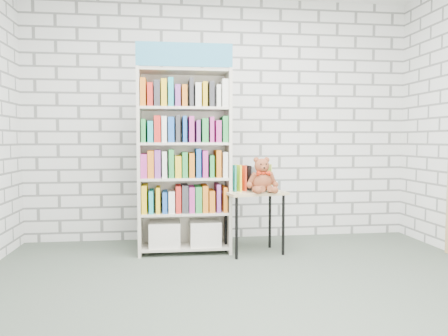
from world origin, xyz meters
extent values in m
plane|color=#444F42|center=(0.00, 0.00, 0.00)|extent=(4.50, 4.50, 0.00)
cube|color=silver|center=(0.00, 2.00, 1.40)|extent=(4.50, 0.02, 2.80)
cube|color=silver|center=(0.00, -2.00, 1.40)|extent=(4.50, 0.02, 2.80)
cube|color=beige|center=(-0.91, 1.35, 0.93)|extent=(0.03, 0.36, 1.87)
cube|color=beige|center=(-0.01, 1.35, 0.93)|extent=(0.03, 0.36, 1.87)
cube|color=beige|center=(-0.46, 1.52, 0.93)|extent=(0.93, 0.02, 1.87)
cube|color=teal|center=(-0.46, 1.18, 1.98)|extent=(0.93, 0.02, 0.23)
cube|color=beige|center=(-0.46, 1.35, 0.06)|extent=(0.87, 0.34, 0.03)
cube|color=beige|center=(-0.46, 1.35, 0.42)|extent=(0.87, 0.34, 0.03)
cube|color=beige|center=(-0.46, 1.35, 0.77)|extent=(0.87, 0.34, 0.03)
cube|color=beige|center=(-0.46, 1.35, 1.12)|extent=(0.87, 0.34, 0.03)
cube|color=beige|center=(-0.46, 1.35, 1.47)|extent=(0.87, 0.34, 0.03)
cube|color=beige|center=(-0.46, 1.35, 1.85)|extent=(0.87, 0.34, 0.03)
cube|color=silver|center=(-0.67, 1.35, 0.20)|extent=(0.31, 0.30, 0.25)
cube|color=silver|center=(-0.26, 1.35, 0.20)|extent=(0.31, 0.30, 0.25)
cube|color=orange|center=(-0.46, 1.34, 0.55)|extent=(0.87, 0.30, 0.25)
cube|color=#BF338C|center=(-0.46, 1.34, 0.91)|extent=(0.87, 0.30, 0.25)
cube|color=#19A5B2|center=(-0.46, 1.34, 1.26)|extent=(0.87, 0.30, 0.25)
cube|color=white|center=(-0.46, 1.34, 1.61)|extent=(0.87, 0.30, 0.25)
cube|color=tan|center=(0.24, 1.23, 0.62)|extent=(0.66, 0.52, 0.03)
cylinder|color=black|center=(0.02, 1.02, 0.31)|extent=(0.03, 0.03, 0.61)
cylinder|color=black|center=(-0.04, 1.34, 0.31)|extent=(0.03, 0.03, 0.61)
cylinder|color=black|center=(0.52, 1.12, 0.31)|extent=(0.03, 0.03, 0.61)
cylinder|color=black|center=(0.45, 1.44, 0.31)|extent=(0.03, 0.03, 0.61)
cylinder|color=black|center=(0.03, 1.03, 0.64)|extent=(0.04, 0.04, 0.01)
cylinder|color=black|center=(0.50, 1.13, 0.64)|extent=(0.04, 0.04, 0.01)
cube|color=teal|center=(0.02, 1.28, 0.76)|extent=(0.05, 0.18, 0.25)
cube|color=#FFFB28|center=(0.08, 1.29, 0.76)|extent=(0.05, 0.18, 0.25)
cube|color=#FA3E1B|center=(0.13, 1.31, 0.76)|extent=(0.05, 0.18, 0.25)
cube|color=black|center=(0.19, 1.32, 0.76)|extent=(0.05, 0.18, 0.25)
cube|color=white|center=(0.25, 1.33, 0.76)|extent=(0.05, 0.18, 0.25)
cube|color=orange|center=(0.30, 1.34, 0.76)|extent=(0.05, 0.18, 0.25)
cube|color=teal|center=(0.36, 1.35, 0.76)|extent=(0.05, 0.18, 0.25)
cube|color=#BCD346|center=(0.42, 1.36, 0.76)|extent=(0.05, 0.18, 0.25)
ellipsoid|color=brown|center=(0.30, 1.17, 0.74)|extent=(0.21, 0.18, 0.21)
sphere|color=brown|center=(0.30, 1.16, 0.90)|extent=(0.15, 0.15, 0.15)
sphere|color=brown|center=(0.25, 1.17, 0.96)|extent=(0.06, 0.06, 0.06)
sphere|color=brown|center=(0.35, 1.18, 0.96)|extent=(0.06, 0.06, 0.06)
sphere|color=brown|center=(0.31, 1.10, 0.88)|extent=(0.06, 0.06, 0.06)
sphere|color=black|center=(0.28, 1.10, 0.92)|extent=(0.02, 0.02, 0.02)
sphere|color=black|center=(0.33, 1.10, 0.92)|extent=(0.02, 0.02, 0.02)
sphere|color=black|center=(0.31, 1.08, 0.89)|extent=(0.02, 0.02, 0.02)
cylinder|color=brown|center=(0.20, 1.14, 0.77)|extent=(0.10, 0.08, 0.15)
cylinder|color=brown|center=(0.41, 1.16, 0.77)|extent=(0.11, 0.09, 0.15)
sphere|color=brown|center=(0.17, 1.13, 0.71)|extent=(0.06, 0.06, 0.06)
sphere|color=brown|center=(0.44, 1.14, 0.71)|extent=(0.06, 0.06, 0.06)
cylinder|color=brown|center=(0.25, 1.06, 0.68)|extent=(0.12, 0.17, 0.08)
cylinder|color=brown|center=(0.37, 1.07, 0.68)|extent=(0.10, 0.17, 0.08)
sphere|color=brown|center=(0.23, 0.99, 0.67)|extent=(0.07, 0.07, 0.07)
sphere|color=brown|center=(0.40, 1.00, 0.67)|extent=(0.07, 0.07, 0.07)
cone|color=#BA230B|center=(0.27, 1.10, 0.83)|extent=(0.06, 0.06, 0.06)
cone|color=#BA230B|center=(0.34, 1.11, 0.83)|extent=(0.06, 0.06, 0.06)
sphere|color=#BA230B|center=(0.31, 1.10, 0.83)|extent=(0.03, 0.03, 0.03)
camera|label=1|loc=(-0.62, -3.11, 1.16)|focal=35.00mm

